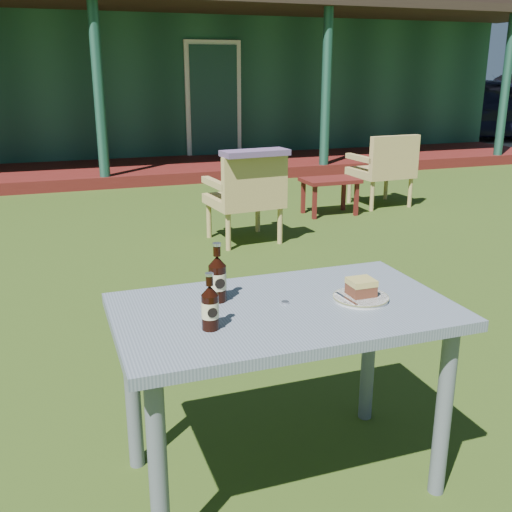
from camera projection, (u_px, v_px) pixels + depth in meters
name	position (u px, v px, depth m)	size (l,w,h in m)	color
ground	(188.00, 322.00, 3.78)	(80.00, 80.00, 0.00)	#334916
pavilion	(75.00, 66.00, 11.76)	(15.80, 8.30, 3.45)	#194233
car_near	(485.00, 108.00, 13.46)	(1.70, 4.23, 1.44)	black
cafe_table	(284.00, 332.00, 2.16)	(1.20, 0.70, 0.72)	slate
plate	(361.00, 298.00, 2.19)	(0.20, 0.20, 0.01)	silver
cake_slice	(361.00, 287.00, 2.19)	(0.09, 0.09, 0.06)	#542B1B
fork	(346.00, 299.00, 2.16)	(0.01, 0.14, 0.00)	silver
cola_bottle_near	(217.00, 278.00, 2.16)	(0.07, 0.07, 0.22)	black
cola_bottle_far	(210.00, 307.00, 1.92)	(0.06, 0.06, 0.19)	black
bottle_cap	(285.00, 302.00, 2.15)	(0.03, 0.03, 0.01)	silver
armchair_left	(247.00, 193.00, 5.41)	(0.66, 0.63, 0.82)	tan
armchair_right	(385.00, 166.00, 6.89)	(0.65, 0.62, 0.83)	tan
floral_throw	(255.00, 153.00, 5.15)	(0.59, 0.23, 0.05)	#5F4871
side_table	(330.00, 184.00, 6.53)	(0.60, 0.40, 0.40)	#551714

